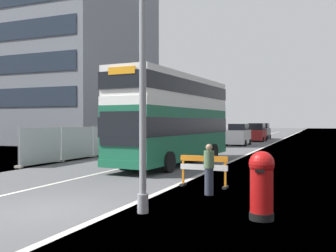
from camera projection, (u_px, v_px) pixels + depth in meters
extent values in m
cube|color=#4C4C4F|center=(50.00, 212.00, 10.24)|extent=(140.00, 280.00, 0.10)
cube|color=#B2AFA8|center=(104.00, 217.00, 9.60)|extent=(0.24, 196.00, 0.01)
cube|color=#196042|center=(175.00, 133.00, 21.50)|extent=(3.14, 11.25, 2.77)
cube|color=white|center=(175.00, 105.00, 21.48)|extent=(3.14, 11.25, 0.40)
cube|color=white|center=(175.00, 89.00, 21.47)|extent=(3.11, 11.13, 1.40)
cube|color=black|center=(175.00, 126.00, 21.50)|extent=(3.17, 11.36, 0.89)
cube|color=black|center=(175.00, 89.00, 21.47)|extent=(3.15, 11.30, 0.77)
cube|color=black|center=(122.00, 129.00, 16.47)|extent=(2.27, 0.20, 1.53)
cube|color=orange|center=(122.00, 70.00, 16.44)|extent=(1.36, 0.14, 0.32)
cube|color=#196042|center=(175.00, 155.00, 21.51)|extent=(3.17, 11.36, 0.36)
cylinder|color=black|center=(124.00, 160.00, 18.94)|extent=(0.36, 1.02, 1.00)
cylinder|color=black|center=(169.00, 162.00, 17.87)|extent=(0.36, 1.02, 1.00)
cylinder|color=black|center=(177.00, 151.00, 24.80)|extent=(0.36, 1.02, 1.00)
cylinder|color=black|center=(214.00, 152.00, 23.74)|extent=(0.36, 1.02, 1.00)
cylinder|color=gray|center=(143.00, 62.00, 9.91)|extent=(0.18, 0.18, 7.88)
cylinder|color=gray|center=(143.00, 203.00, 9.96)|extent=(0.29, 0.29, 0.50)
cylinder|color=black|center=(262.00, 216.00, 9.28)|extent=(0.60, 0.60, 0.18)
cylinder|color=#AD0F0F|center=(262.00, 188.00, 9.27)|extent=(0.56, 0.56, 1.19)
sphere|color=#AD0F0F|center=(262.00, 164.00, 9.26)|extent=(0.62, 0.62, 0.62)
cube|color=black|center=(260.00, 171.00, 9.00)|extent=(0.22, 0.03, 0.07)
cube|color=orange|center=(204.00, 159.00, 13.93)|extent=(1.79, 0.10, 0.20)
cube|color=white|center=(204.00, 167.00, 13.94)|extent=(1.79, 0.10, 0.20)
cube|color=orange|center=(183.00, 172.00, 14.25)|extent=(0.07, 0.07, 1.04)
cube|color=black|center=(183.00, 184.00, 14.26)|extent=(0.14, 0.44, 0.08)
cube|color=orange|center=(225.00, 174.00, 13.63)|extent=(0.07, 0.07, 1.04)
cube|color=black|center=(225.00, 187.00, 13.63)|extent=(0.14, 0.44, 0.08)
cube|color=#A8AAAD|center=(41.00, 146.00, 21.17)|extent=(0.04, 3.26, 2.01)
cube|color=#A8AAAD|center=(78.00, 143.00, 24.31)|extent=(0.04, 3.26, 2.01)
cube|color=#A8AAAD|center=(106.00, 140.00, 27.46)|extent=(0.04, 3.26, 2.01)
cube|color=#A8AAAD|center=(128.00, 138.00, 30.61)|extent=(0.04, 3.26, 2.01)
cube|color=#A8AAAD|center=(146.00, 137.00, 33.76)|extent=(0.04, 3.26, 2.01)
cube|color=#A8AAAD|center=(161.00, 135.00, 36.91)|extent=(0.04, 3.26, 2.01)
cube|color=#A8AAAD|center=(174.00, 134.00, 40.05)|extent=(0.04, 3.26, 2.01)
cube|color=#A8AAAD|center=(185.00, 133.00, 43.20)|extent=(0.04, 3.26, 2.01)
cylinder|color=#939699|center=(19.00, 148.00, 19.59)|extent=(0.06, 0.06, 2.11)
cube|color=gray|center=(19.00, 167.00, 19.60)|extent=(0.44, 0.20, 0.12)
cylinder|color=#939699|center=(61.00, 144.00, 22.74)|extent=(0.06, 0.06, 2.11)
cube|color=gray|center=(61.00, 161.00, 22.75)|extent=(0.44, 0.20, 0.12)
cylinder|color=#939699|center=(93.00, 141.00, 25.89)|extent=(0.06, 0.06, 2.11)
cube|color=gray|center=(93.00, 156.00, 25.90)|extent=(0.44, 0.20, 0.12)
cylinder|color=#939699|center=(118.00, 139.00, 29.04)|extent=(0.06, 0.06, 2.11)
cube|color=gray|center=(118.00, 152.00, 29.05)|extent=(0.44, 0.20, 0.12)
cylinder|color=#939699|center=(138.00, 138.00, 32.18)|extent=(0.06, 0.06, 2.11)
cube|color=gray|center=(138.00, 149.00, 32.20)|extent=(0.44, 0.20, 0.12)
cylinder|color=#939699|center=(154.00, 136.00, 35.33)|extent=(0.06, 0.06, 2.11)
cube|color=gray|center=(154.00, 147.00, 35.34)|extent=(0.44, 0.20, 0.12)
cylinder|color=#939699|center=(168.00, 135.00, 38.48)|extent=(0.06, 0.06, 2.11)
cube|color=gray|center=(168.00, 145.00, 38.49)|extent=(0.44, 0.20, 0.12)
cylinder|color=#939699|center=(180.00, 134.00, 41.63)|extent=(0.06, 0.06, 2.11)
cube|color=gray|center=(180.00, 143.00, 41.64)|extent=(0.44, 0.20, 0.12)
cylinder|color=#939699|center=(190.00, 133.00, 44.78)|extent=(0.06, 0.06, 2.11)
cube|color=gray|center=(190.00, 142.00, 44.79)|extent=(0.44, 0.20, 0.12)
cube|color=silver|center=(239.00, 137.00, 38.64)|extent=(1.82, 4.00, 1.36)
cube|color=black|center=(239.00, 127.00, 38.63)|extent=(1.67, 2.20, 0.64)
cylinder|color=black|center=(250.00, 142.00, 39.45)|extent=(0.20, 0.60, 0.60)
cylinder|color=black|center=(232.00, 142.00, 40.14)|extent=(0.20, 0.60, 0.60)
cylinder|color=black|center=(245.00, 143.00, 37.15)|extent=(0.20, 0.60, 0.60)
cylinder|color=black|center=(227.00, 143.00, 37.84)|extent=(0.20, 0.60, 0.60)
cube|color=maroon|center=(257.00, 135.00, 46.66)|extent=(1.89, 4.19, 1.21)
cube|color=black|center=(257.00, 127.00, 46.64)|extent=(1.74, 2.31, 0.82)
cylinder|color=black|center=(266.00, 138.00, 47.51)|extent=(0.20, 0.60, 0.60)
cylinder|color=black|center=(251.00, 138.00, 48.22)|extent=(0.20, 0.60, 0.60)
cylinder|color=black|center=(263.00, 139.00, 45.10)|extent=(0.20, 0.60, 0.60)
cylinder|color=black|center=(247.00, 139.00, 45.81)|extent=(0.20, 0.60, 0.60)
cube|color=gray|center=(262.00, 133.00, 52.94)|extent=(1.89, 3.84, 1.33)
cube|color=black|center=(262.00, 126.00, 52.93)|extent=(1.74, 2.11, 0.68)
cylinder|color=black|center=(270.00, 137.00, 53.69)|extent=(0.20, 0.60, 0.60)
cylinder|color=black|center=(256.00, 136.00, 54.41)|extent=(0.20, 0.60, 0.60)
cylinder|color=black|center=(268.00, 137.00, 51.49)|extent=(0.20, 0.60, 0.60)
cylinder|color=black|center=(254.00, 137.00, 52.20)|extent=(0.20, 0.60, 0.60)
cylinder|color=#4C3D2D|center=(116.00, 125.00, 45.30)|extent=(0.43, 0.43, 3.97)
cylinder|color=#4C3D2D|center=(120.00, 116.00, 45.10)|extent=(1.18, 0.19, 1.73)
cylinder|color=#4C3D2D|center=(119.00, 110.00, 45.83)|extent=(0.21, 1.34, 1.35)
cylinder|color=#4C3D2D|center=(113.00, 113.00, 45.63)|extent=(1.27, 0.56, 1.78)
cylinder|color=#4C3D2D|center=(115.00, 113.00, 44.81)|extent=(0.32, 1.13, 1.53)
cylinder|color=#2D3342|center=(209.00, 182.00, 12.39)|extent=(0.29, 0.29, 0.88)
cylinder|color=#51704C|center=(209.00, 159.00, 12.38)|extent=(0.34, 0.34, 0.56)
sphere|color=#937056|center=(209.00, 147.00, 12.38)|extent=(0.22, 0.22, 0.22)
cube|color=gray|center=(44.00, 34.00, 46.45)|extent=(23.30, 17.07, 26.21)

